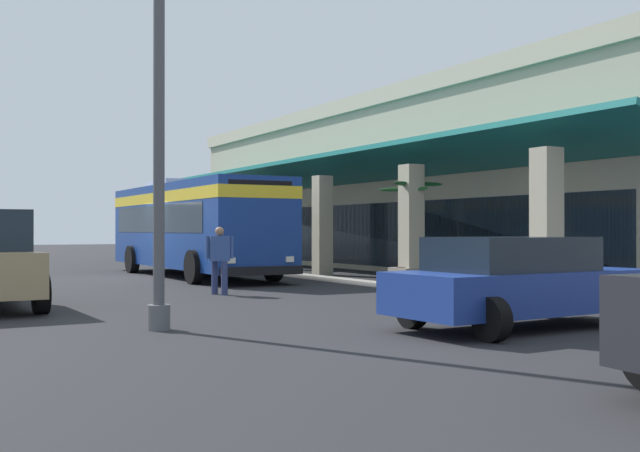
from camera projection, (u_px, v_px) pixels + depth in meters
name	position (u px, v px, depth m)	size (l,w,h in m)	color
ground	(345.00, 271.00, 29.18)	(120.00, 120.00, 0.00)	#262628
curb_strip	(257.00, 271.00, 28.55)	(38.02, 0.50, 0.12)	#9E998E
plaza_building	(460.00, 186.00, 33.24)	(31.98, 14.30, 6.91)	#B2A88E
transit_bus	(193.00, 222.00, 26.20)	(11.22, 2.87, 3.34)	navy
parked_sedan_blue	(518.00, 282.00, 12.35)	(2.57, 4.47, 1.47)	navy
pedestrian	(220.00, 257.00, 18.74)	(0.52, 0.64, 1.66)	navy
potted_palm	(410.00, 259.00, 22.39)	(1.63, 1.90, 3.01)	gray
lot_light_pole	(159.00, 45.00, 12.16)	(0.60, 0.60, 8.47)	#59595B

